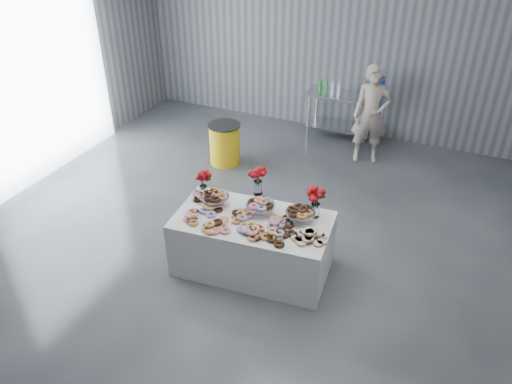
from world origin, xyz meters
TOP-DOWN VIEW (x-y plane):
  - ground at (0.00, 0.00)m, footprint 9.00×9.00m
  - room_walls at (-0.27, 0.07)m, footprint 8.04×9.04m
  - display_table at (0.24, -0.05)m, footprint 1.98×1.17m
  - prep_table at (0.28, 4.10)m, footprint 1.50×0.60m
  - donut_mounds at (0.24, -0.10)m, footprint 1.87×0.96m
  - cake_stand_left at (-0.32, 0.05)m, footprint 0.36×0.36m
  - cake_stand_mid at (0.28, 0.10)m, footprint 0.36×0.36m
  - cake_stand_right at (0.78, 0.15)m, footprint 0.36×0.36m
  - danish_pile at (1.00, -0.13)m, footprint 0.48×0.48m
  - bouquet_left at (-0.53, 0.13)m, footprint 0.26×0.26m
  - bouquet_right at (0.91, 0.31)m, footprint 0.26×0.26m
  - bouquet_center at (0.16, 0.29)m, footprint 0.26×0.26m
  - water_jug at (0.78, 4.10)m, footprint 0.28×0.28m
  - drink_bottles at (-0.04, 4.00)m, footprint 0.54×0.08m
  - person at (0.87, 3.46)m, footprint 0.72×0.59m
  - trash_barrel at (-1.37, 2.32)m, footprint 0.57×0.57m

SIDE VIEW (x-z plane):
  - ground at x=0.00m, z-range 0.00..0.00m
  - trash_barrel at x=-1.37m, z-range 0.00..0.73m
  - display_table at x=0.24m, z-range 0.00..0.75m
  - prep_table at x=0.28m, z-range 0.17..1.07m
  - donut_mounds at x=0.24m, z-range 0.75..0.84m
  - danish_pile at x=1.00m, z-range 0.75..0.86m
  - person at x=0.87m, z-range 0.00..1.71m
  - cake_stand_left at x=-0.32m, z-range 0.80..0.98m
  - cake_stand_mid at x=0.28m, z-range 0.80..0.98m
  - cake_stand_right at x=0.78m, z-range 0.80..0.98m
  - drink_bottles at x=-0.04m, z-range 0.90..1.17m
  - bouquet_left at x=-0.53m, z-range 0.84..1.26m
  - bouquet_right at x=0.91m, z-range 0.84..1.26m
  - bouquet_center at x=0.16m, z-range 0.84..1.41m
  - water_jug at x=0.78m, z-range 0.87..1.43m
  - room_walls at x=-0.27m, z-range 0.63..4.65m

